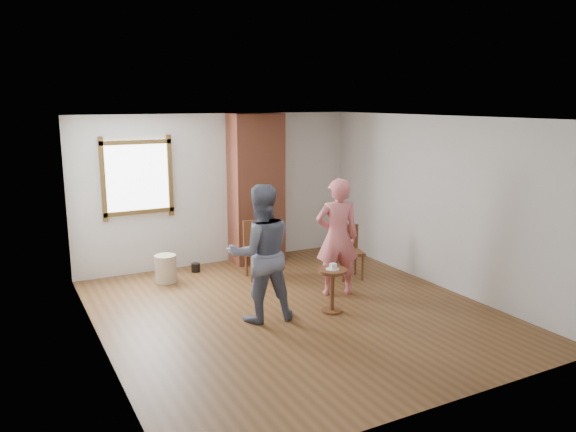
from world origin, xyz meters
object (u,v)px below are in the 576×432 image
object	(u,v)px
stoneware_crock	(166,269)
man	(261,253)
dining_chair_left	(258,246)
dining_chair_right	(348,248)
person_pink	(337,237)
side_table	(332,283)

from	to	relation	value
stoneware_crock	man	distance (m)	2.31
dining_chair_left	dining_chair_right	distance (m)	1.46
man	person_pink	world-z (taller)	man
dining_chair_left	man	xyz separation A→B (m)	(-0.73, -1.66, 0.38)
dining_chair_left	dining_chair_right	xyz separation A→B (m)	(1.29, -0.68, -0.04)
side_table	man	distance (m)	1.10
dining_chair_right	side_table	xyz separation A→B (m)	(-1.06, -1.19, -0.07)
stoneware_crock	person_pink	world-z (taller)	person_pink
dining_chair_right	stoneware_crock	bearing A→B (deg)	171.19
dining_chair_left	side_table	world-z (taller)	dining_chair_left
side_table	man	bearing A→B (deg)	167.51
side_table	person_pink	xyz separation A→B (m)	(0.45, 0.58, 0.46)
person_pink	man	bearing A→B (deg)	34.58
dining_chair_right	man	bearing A→B (deg)	-140.26
dining_chair_right	person_pink	size ratio (longest dim) A/B	0.49
dining_chair_right	side_table	bearing A→B (deg)	-117.77
dining_chair_left	person_pink	size ratio (longest dim) A/B	0.53
dining_chair_left	person_pink	bearing A→B (deg)	-52.82
stoneware_crock	dining_chair_left	size ratio (longest dim) A/B	0.47
dining_chair_left	side_table	xyz separation A→B (m)	(0.23, -1.87, -0.11)
stoneware_crock	dining_chair_right	distance (m)	2.93
dining_chair_left	dining_chair_right	world-z (taller)	dining_chair_left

